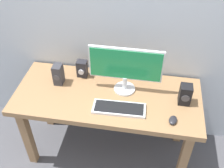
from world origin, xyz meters
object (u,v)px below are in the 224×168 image
at_px(audio_controller, 82,69).
at_px(speaker_left, 58,74).
at_px(keyboard_primary, 119,108).
at_px(speaker_right, 185,94).
at_px(monitor, 126,67).
at_px(desk, 107,104).
at_px(mouse, 173,120).

bearing_deg(audio_controller, speaker_left, -144.12).
bearing_deg(keyboard_primary, audio_controller, 136.73).
distance_m(speaker_right, speaker_left, 1.05).
height_order(keyboard_primary, speaker_right, speaker_right).
height_order(monitor, keyboard_primary, monitor).
bearing_deg(speaker_left, monitor, 1.30).
bearing_deg(monitor, audio_controller, 163.90).
xyz_separation_m(desk, speaker_left, (-0.43, 0.08, 0.20)).
bearing_deg(monitor, desk, -144.87).
xyz_separation_m(monitor, audio_controller, (-0.39, 0.11, -0.15)).
height_order(desk, audio_controller, audio_controller).
relative_size(desk, audio_controller, 9.91).
bearing_deg(mouse, speaker_left, 174.89).
distance_m(keyboard_primary, audio_controller, 0.53).
relative_size(monitor, speaker_left, 3.20).
distance_m(mouse, speaker_right, 0.24).
relative_size(monitor, speaker_right, 3.39).
bearing_deg(speaker_right, monitor, 170.35).
bearing_deg(keyboard_primary, speaker_left, 157.28).
bearing_deg(audio_controller, speaker_right, -12.58).
bearing_deg(keyboard_primary, monitor, 87.33).
bearing_deg(speaker_right, keyboard_primary, -161.77).
bearing_deg(keyboard_primary, desk, 128.38).
height_order(desk, speaker_left, speaker_left).
height_order(mouse, speaker_left, speaker_left).
relative_size(keyboard_primary, speaker_right, 2.41).
relative_size(speaker_right, audio_controller, 1.11).
xyz_separation_m(keyboard_primary, speaker_left, (-0.55, 0.23, 0.08)).
height_order(keyboard_primary, speaker_left, speaker_left).
distance_m(desk, audio_controller, 0.38).
bearing_deg(monitor, mouse, -36.88).
xyz_separation_m(monitor, keyboard_primary, (-0.01, -0.24, -0.22)).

